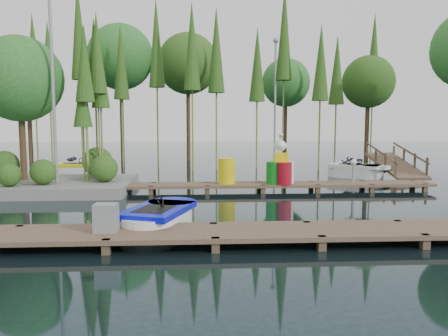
{
  "coord_description": "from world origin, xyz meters",
  "views": [
    {
      "loc": [
        -0.33,
        -13.6,
        2.58
      ],
      "look_at": [
        0.5,
        0.5,
        1.1
      ],
      "focal_mm": 35.0,
      "sensor_mm": 36.0,
      "label": 1
    }
  ],
  "objects": [
    {
      "name": "lamp_island",
      "position": [
        -5.5,
        2.5,
        4.26
      ],
      "size": [
        0.3,
        0.3,
        7.25
      ],
      "color": "gray",
      "rests_on": "ground"
    },
    {
      "name": "utility_cabinet",
      "position": [
        -2.27,
        -4.5,
        0.59
      ],
      "size": [
        0.48,
        0.41,
        0.59
      ],
      "primitive_type": "cube",
      "color": "gray",
      "rests_on": "near_dock"
    },
    {
      "name": "boat_blue",
      "position": [
        -1.28,
        -3.26,
        0.26
      ],
      "size": [
        2.02,
        2.96,
        0.91
      ],
      "rotation": [
        0.0,
        0.0,
        -0.33
      ],
      "color": "white",
      "rests_on": "ground"
    },
    {
      "name": "boat_white_far",
      "position": [
        7.1,
        6.41,
        0.31
      ],
      "size": [
        3.1,
        2.74,
        1.36
      ],
      "rotation": [
        0.0,
        0.0,
        0.07
      ],
      "color": "white",
      "rests_on": "ground"
    },
    {
      "name": "island",
      "position": [
        -6.3,
        3.29,
        3.18
      ],
      "size": [
        6.2,
        4.2,
        6.75
      ],
      "color": "slate",
      "rests_on": "ground"
    },
    {
      "name": "lamp_rear",
      "position": [
        4.0,
        11.0,
        4.26
      ],
      "size": [
        0.3,
        0.3,
        7.25
      ],
      "color": "gray",
      "rests_on": "ground"
    },
    {
      "name": "boat_yellow_far",
      "position": [
        -6.15,
        8.0,
        0.3
      ],
      "size": [
        2.84,
        1.35,
        1.4
      ],
      "rotation": [
        0.0,
        0.0,
        -0.32
      ],
      "color": "white",
      "rests_on": "ground"
    },
    {
      "name": "yellow_barrel",
      "position": [
        0.72,
        2.5,
        0.78
      ],
      "size": [
        0.64,
        0.64,
        0.96
      ],
      "primitive_type": "cylinder",
      "color": "yellow",
      "rests_on": "far_dock"
    },
    {
      "name": "drum_cluster",
      "position": [
        2.74,
        2.35,
        0.86
      ],
      "size": [
        1.1,
        1.01,
        1.89
      ],
      "color": "#0D7618",
      "rests_on": "far_dock"
    },
    {
      "name": "tree_screen",
      "position": [
        -2.04,
        10.6,
        6.12
      ],
      "size": [
        34.42,
        18.53,
        10.31
      ],
      "color": "#43311C",
      "rests_on": "ground"
    },
    {
      "name": "far_dock",
      "position": [
        1.0,
        2.5,
        0.23
      ],
      "size": [
        15.0,
        1.2,
        0.5
      ],
      "color": "brown",
      "rests_on": "ground"
    },
    {
      "name": "ramp",
      "position": [
        9.0,
        6.5,
        0.59
      ],
      "size": [
        1.5,
        3.94,
        1.49
      ],
      "color": "brown",
      "rests_on": "ground"
    },
    {
      "name": "seagull_post",
      "position": [
        5.54,
        2.5,
        0.9
      ],
      "size": [
        0.56,
        0.3,
        0.89
      ],
      "color": "gray",
      "rests_on": "far_dock"
    },
    {
      "name": "ground_plane",
      "position": [
        0.0,
        0.0,
        0.0
      ],
      "size": [
        90.0,
        90.0,
        0.0
      ],
      "primitive_type": "plane",
      "color": "#1A2C30"
    },
    {
      "name": "near_dock",
      "position": [
        0.0,
        -4.5,
        0.23
      ],
      "size": [
        18.0,
        1.5,
        0.5
      ],
      "color": "brown",
      "rests_on": "ground"
    }
  ]
}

